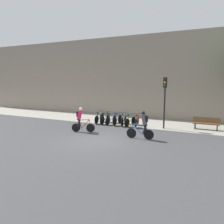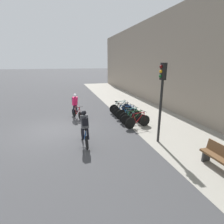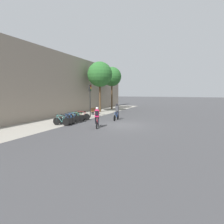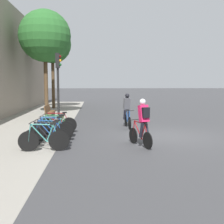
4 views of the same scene
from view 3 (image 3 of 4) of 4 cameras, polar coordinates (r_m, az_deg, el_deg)
The scene contains 16 objects.
ground at distance 15.91m, azimuth 3.32°, elevation -4.25°, with size 200.00×200.00×0.00m, color #3D3D3F.
kerb_strip at distance 19.27m, azimuth -15.90°, elevation -2.59°, with size 44.00×4.50×0.01m, color gray.
building_facade at distance 20.78m, azimuth -21.75°, elevation 8.66°, with size 44.00×0.60×7.82m, color gray.
cyclist_pink at distance 14.49m, azimuth -4.90°, elevation -1.53°, with size 1.54×0.69×1.74m.
cyclist_grey at distance 18.58m, azimuth 1.59°, elevation 0.26°, with size 1.73×0.46×1.75m.
parked_bike_0 at distance 16.16m, azimuth -16.33°, elevation -2.86°, with size 0.46×1.70×0.98m.
parked_bike_1 at distance 16.59m, azimuth -15.08°, elevation -2.62°, with size 0.46×1.68×0.97m.
parked_bike_2 at distance 17.03m, azimuth -13.90°, elevation -2.39°, with size 0.46×1.64×0.95m.
parked_bike_3 at distance 17.47m, azimuth -12.79°, elevation -2.04°, with size 0.46×1.72×0.99m.
parked_bike_4 at distance 17.93m, azimuth -11.72°, elevation -1.83°, with size 0.46×1.68×0.98m.
parked_bike_5 at distance 18.38m, azimuth -10.71°, elevation -1.64°, with size 0.46×1.67×0.96m.
parked_bike_6 at distance 18.85m, azimuth -9.74°, elevation -1.36°, with size 0.48×1.75×0.99m.
traffic_light_pole at distance 20.51m, azimuth -7.17°, elevation 5.54°, with size 0.26×0.30×3.82m.
bench at distance 23.64m, azimuth -5.54°, elevation 0.43°, with size 1.86×0.44×0.89m.
street_tree_0 at distance 26.31m, azimuth -4.00°, elevation 12.13°, with size 3.65×3.65×7.40m.
street_tree_1 at distance 30.87m, azimuth -0.06°, elevation 11.43°, with size 3.29×3.29×7.30m.
Camera 3 is at (-14.68, -5.37, 2.96)m, focal length 28.00 mm.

